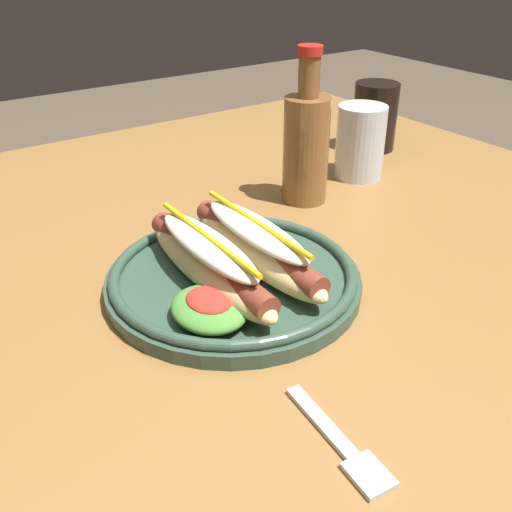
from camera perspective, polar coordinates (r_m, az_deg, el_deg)
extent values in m
cube|color=olive|center=(0.72, 8.31, -1.15)|extent=(1.23, 1.00, 0.04)
cylinder|color=olive|center=(1.48, 5.45, -0.17)|extent=(0.06, 0.06, 0.70)
cylinder|color=#334C3D|center=(0.63, -2.23, -2.50)|extent=(0.28, 0.28, 0.02)
torus|color=#334C3D|center=(0.63, -2.25, -1.57)|extent=(0.27, 0.27, 0.01)
ellipsoid|color=#E0C184|center=(0.61, -4.67, -1.10)|extent=(0.24, 0.05, 0.04)
cylinder|color=brown|center=(0.60, -4.70, -0.47)|extent=(0.22, 0.03, 0.03)
ellipsoid|color=silver|center=(0.59, -4.77, 1.05)|extent=(0.18, 0.04, 0.02)
cylinder|color=yellow|center=(0.59, -4.81, 1.91)|extent=(0.19, 0.01, 0.01)
ellipsoid|color=#E0C184|center=(0.63, 0.01, 0.46)|extent=(0.24, 0.05, 0.04)
cylinder|color=brown|center=(0.63, 0.01, 1.08)|extent=(0.22, 0.03, 0.03)
ellipsoid|color=silver|center=(0.62, 0.01, 2.56)|extent=(0.18, 0.04, 0.02)
cylinder|color=yellow|center=(0.62, 0.01, 3.38)|extent=(0.19, 0.01, 0.01)
ellipsoid|color=#4C8C38|center=(0.56, -4.63, -5.21)|extent=(0.08, 0.07, 0.02)
ellipsoid|color=red|center=(0.55, -4.68, -4.36)|extent=(0.05, 0.04, 0.01)
cube|color=silver|center=(0.48, 6.42, -15.89)|extent=(0.09, 0.02, 0.00)
cube|color=silver|center=(0.45, 11.07, -20.46)|extent=(0.04, 0.03, 0.00)
cylinder|color=black|center=(1.06, 11.64, 13.34)|extent=(0.08, 0.08, 0.12)
cylinder|color=silver|center=(0.93, 10.25, 11.01)|extent=(0.08, 0.08, 0.11)
cylinder|color=brown|center=(0.82, 4.94, 10.32)|extent=(0.06, 0.06, 0.15)
cylinder|color=brown|center=(0.79, 5.26, 17.23)|extent=(0.03, 0.03, 0.05)
cylinder|color=red|center=(0.79, 5.38, 19.59)|extent=(0.03, 0.03, 0.01)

